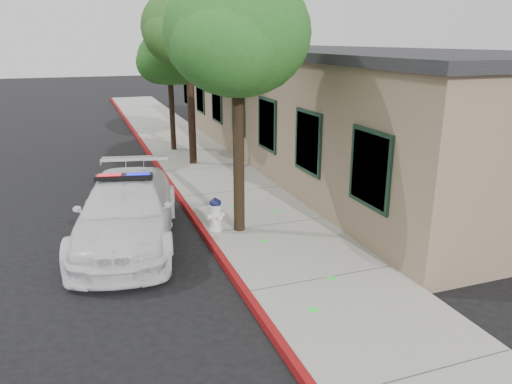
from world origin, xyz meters
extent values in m
plane|color=black|center=(0.00, 0.00, 0.00)|extent=(120.00, 120.00, 0.00)
cube|color=gray|center=(1.60, 3.00, 0.07)|extent=(3.20, 60.00, 0.15)
cube|color=maroon|center=(0.06, 3.00, 0.08)|extent=(0.14, 60.00, 0.16)
cube|color=#836A56|center=(6.70, 9.00, 2.00)|extent=(7.00, 20.00, 4.00)
cube|color=black|center=(6.70, 9.00, 4.12)|extent=(7.30, 20.30, 0.24)
cube|color=black|center=(3.17, 1.00, 1.95)|extent=(0.08, 1.48, 1.68)
cube|color=black|center=(3.17, 4.00, 1.95)|extent=(0.08, 1.48, 1.68)
cube|color=black|center=(3.17, 7.00, 1.95)|extent=(0.08, 1.48, 1.68)
cube|color=black|center=(3.17, 10.00, 1.95)|extent=(0.08, 1.48, 1.68)
cube|color=black|center=(3.17, 13.00, 1.95)|extent=(0.08, 1.48, 1.68)
cube|color=black|center=(3.17, 16.00, 1.95)|extent=(0.08, 1.48, 1.68)
cube|color=black|center=(3.17, 19.00, 1.95)|extent=(0.08, 1.48, 1.68)
imported|color=silver|center=(-1.67, 3.47, 0.77)|extent=(3.18, 5.61, 1.53)
cube|color=black|center=(-1.67, 3.47, 1.59)|extent=(1.23, 0.52, 0.10)
cube|color=red|center=(-1.99, 3.53, 1.60)|extent=(0.56, 0.34, 0.11)
cube|color=#0D10E2|center=(-1.36, 3.40, 1.60)|extent=(0.56, 0.34, 0.11)
cylinder|color=white|center=(0.35, 3.14, 0.18)|extent=(0.34, 0.34, 0.06)
cylinder|color=white|center=(0.35, 3.14, 0.48)|extent=(0.28, 0.28, 0.54)
cylinder|color=white|center=(0.35, 3.14, 0.77)|extent=(0.32, 0.32, 0.04)
ellipsoid|color=#10113B|center=(0.35, 3.14, 0.83)|extent=(0.29, 0.29, 0.22)
cylinder|color=#10113B|center=(0.35, 3.14, 0.93)|extent=(0.07, 0.07, 0.06)
cylinder|color=white|center=(0.19, 3.10, 0.51)|extent=(0.14, 0.13, 0.11)
cylinder|color=white|center=(0.51, 3.18, 0.51)|extent=(0.14, 0.13, 0.11)
cylinder|color=white|center=(0.39, 2.98, 0.53)|extent=(0.16, 0.15, 0.14)
cylinder|color=black|center=(0.89, 2.96, 1.96)|extent=(0.26, 0.26, 3.63)
ellipsoid|color=#26581B|center=(0.89, 2.96, 4.69)|extent=(3.23, 3.23, 2.74)
ellipsoid|color=#26581B|center=(1.28, 3.40, 4.38)|extent=(2.42, 2.42, 2.06)
ellipsoid|color=#26581B|center=(0.60, 2.55, 4.48)|extent=(2.52, 2.52, 2.14)
cylinder|color=black|center=(1.35, 9.90, 2.08)|extent=(0.27, 0.27, 3.86)
ellipsoid|color=#22541A|center=(1.35, 9.90, 4.95)|extent=(3.24, 3.24, 2.75)
ellipsoid|color=#22541A|center=(1.68, 10.31, 4.64)|extent=(2.61, 2.61, 2.22)
ellipsoid|color=#22541A|center=(1.00, 9.60, 4.74)|extent=(2.51, 2.51, 2.13)
cylinder|color=black|center=(1.13, 12.55, 1.63)|extent=(0.22, 0.22, 2.95)
ellipsoid|color=#2B5C1C|center=(1.13, 12.55, 3.86)|extent=(2.53, 2.53, 2.15)
ellipsoid|color=#2B5C1C|center=(1.58, 12.56, 3.61)|extent=(1.94, 1.94, 1.65)
ellipsoid|color=#2B5C1C|center=(0.80, 12.41, 3.70)|extent=(2.03, 2.03, 1.72)
camera|label=1|loc=(-2.51, -7.56, 4.56)|focal=34.29mm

